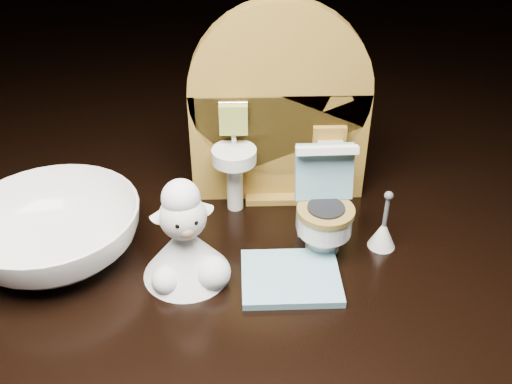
# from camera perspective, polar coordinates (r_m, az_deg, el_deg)

# --- Properties ---
(backdrop_panel) EXTENTS (0.13, 0.05, 0.15)m
(backdrop_panel) POSITION_cam_1_polar(r_m,az_deg,el_deg) (0.41, 2.24, 7.40)
(backdrop_panel) COLOR olive
(backdrop_panel) RESTS_ON ground
(toy_toilet) EXTENTS (0.04, 0.05, 0.08)m
(toy_toilet) POSITION_cam_1_polar(r_m,az_deg,el_deg) (0.39, 6.72, -1.76)
(toy_toilet) COLOR white
(toy_toilet) RESTS_ON ground
(bath_mat) EXTENTS (0.06, 0.05, 0.00)m
(bath_mat) POSITION_cam_1_polar(r_m,az_deg,el_deg) (0.37, 3.49, -8.54)
(bath_mat) COLOR #6EA0B3
(bath_mat) RESTS_ON ground
(toilet_brush) EXTENTS (0.02, 0.02, 0.05)m
(toilet_brush) POSITION_cam_1_polar(r_m,az_deg,el_deg) (0.40, 12.59, -3.94)
(toilet_brush) COLOR white
(toilet_brush) RESTS_ON ground
(plush_lamb) EXTENTS (0.06, 0.06, 0.07)m
(plush_lamb) POSITION_cam_1_polar(r_m,az_deg,el_deg) (0.36, -7.04, -5.23)
(plush_lamb) COLOR silver
(plush_lamb) RESTS_ON ground
(ceramic_bowl) EXTENTS (0.15, 0.15, 0.04)m
(ceramic_bowl) POSITION_cam_1_polar(r_m,az_deg,el_deg) (0.40, -19.50, -3.79)
(ceramic_bowl) COLOR white
(ceramic_bowl) RESTS_ON ground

